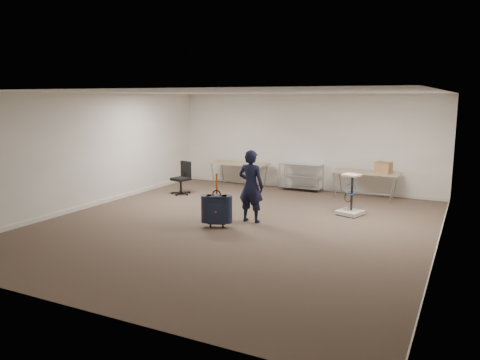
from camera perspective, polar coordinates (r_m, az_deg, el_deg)
The scene contains 10 objects.
ground at distance 10.07m, azimuth -0.52°, elevation -5.50°, with size 9.00×9.00×0.00m, color #47362B.
room_shell at distance 11.26m, azimuth 2.68°, elevation -3.56°, with size 8.00×9.00×9.00m.
folding_table_left at distance 14.22m, azimuth -0.10°, elevation 1.89°, with size 1.80×0.75×0.73m.
folding_table_right at distance 12.99m, azimuth 15.06°, elevation 0.76°, with size 1.80×0.75×0.73m.
wire_shelf at distance 13.76m, azimuth 7.46°, elevation 0.53°, with size 1.22×0.47×0.80m.
person at distance 10.15m, azimuth 1.34°, elevation -0.76°, with size 0.58×0.38×1.59m, color black.
suitcase at distance 9.80m, azimuth -2.86°, elevation -3.59°, with size 0.48×0.38×1.15m.
office_chair at distance 13.27m, azimuth -7.10°, elevation -0.52°, with size 0.56×0.56×0.92m.
equipment_cart at distance 11.14m, azimuth 13.29°, elevation -2.90°, with size 0.65×0.65×0.96m.
cardboard_box at distance 12.86m, azimuth 17.10°, elevation 1.46°, with size 0.39×0.29×0.29m, color #9B6B48.
Camera 1 is at (4.42, -8.63, 2.71)m, focal length 35.00 mm.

